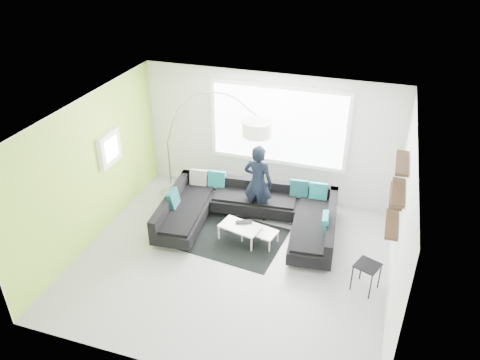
# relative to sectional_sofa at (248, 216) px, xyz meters

# --- Properties ---
(ground) EXTENTS (5.50, 5.50, 0.00)m
(ground) POSITION_rel_sectional_sofa_xyz_m (-0.01, -1.00, -0.32)
(ground) COLOR gray
(ground) RESTS_ON ground
(room_shell) EXTENTS (5.54, 5.04, 2.82)m
(room_shell) POSITION_rel_sectional_sofa_xyz_m (0.03, -0.79, 1.49)
(room_shell) COLOR silver
(room_shell) RESTS_ON ground
(sectional_sofa) EXTENTS (3.56, 2.39, 0.73)m
(sectional_sofa) POSITION_rel_sectional_sofa_xyz_m (0.00, 0.00, 0.00)
(sectional_sofa) COLOR black
(sectional_sofa) RESTS_ON ground
(rug) EXTENTS (2.18, 1.69, 0.01)m
(rug) POSITION_rel_sectional_sofa_xyz_m (-0.27, -0.38, -0.32)
(rug) COLOR black
(rug) RESTS_ON ground
(coffee_table) EXTENTS (1.11, 0.80, 0.33)m
(coffee_table) POSITION_rel_sectional_sofa_xyz_m (0.14, -0.35, -0.16)
(coffee_table) COLOR white
(coffee_table) RESTS_ON ground
(arc_lamp) EXTENTS (2.67, 1.68, 2.63)m
(arc_lamp) POSITION_rel_sectional_sofa_xyz_m (-2.07, 0.79, 0.99)
(arc_lamp) COLOR white
(arc_lamp) RESTS_ON ground
(side_table) EXTENTS (0.49, 0.49, 0.52)m
(side_table) POSITION_rel_sectional_sofa_xyz_m (2.37, -1.02, -0.06)
(side_table) COLOR black
(side_table) RESTS_ON ground
(person) EXTENTS (0.66, 0.48, 1.65)m
(person) POSITION_rel_sectional_sofa_xyz_m (0.04, 0.50, 0.50)
(person) COLOR black
(person) RESTS_ON ground
(laptop) EXTENTS (0.48, 0.45, 0.03)m
(laptop) POSITION_rel_sectional_sofa_xyz_m (-0.00, -0.29, 0.02)
(laptop) COLOR black
(laptop) RESTS_ON coffee_table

